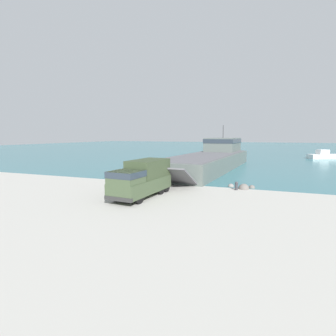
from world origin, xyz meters
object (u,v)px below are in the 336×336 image
military_truck (142,178)px  moored_boat_a (324,156)px  soldier_on_ramp (115,182)px  landing_craft (211,157)px  mooring_bollard (236,185)px

military_truck → moored_boat_a: size_ratio=0.92×
military_truck → soldier_on_ramp: military_truck is taller
military_truck → landing_craft: bearing=-179.1°
landing_craft → mooring_bollard: size_ratio=38.87×
military_truck → mooring_bollard: 9.46m
moored_boat_a → soldier_on_ramp: bearing=-55.5°
military_truck → mooring_bollard: size_ratio=8.60×
military_truck → soldier_on_ramp: 3.42m
military_truck → moored_boat_a: bearing=160.1°
moored_boat_a → mooring_bollard: (-15.12, -42.68, -0.23)m
military_truck → soldier_on_ramp: size_ratio=4.21×
moored_boat_a → mooring_bollard: 45.28m
soldier_on_ramp → moored_boat_a: bearing=-26.1°
landing_craft → military_truck: (-1.65, -22.38, -0.09)m
military_truck → mooring_bollard: (7.43, 5.74, -1.18)m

